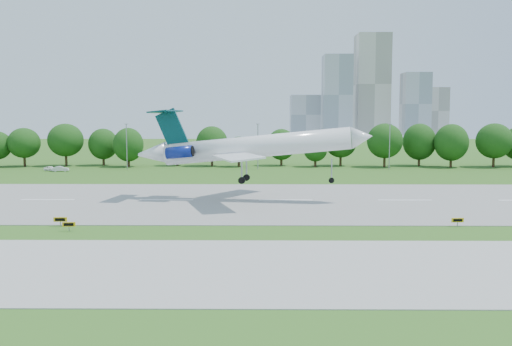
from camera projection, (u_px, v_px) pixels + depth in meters
name	position (u px, v px, depth m)	size (l,w,h in m)	color
ground	(133.00, 230.00, 70.66)	(600.00, 600.00, 0.00)	#2F5817
runway	(166.00, 200.00, 95.53)	(400.00, 45.00, 0.08)	gray
taxiway	(89.00, 267.00, 52.74)	(400.00, 23.00, 0.08)	#ADADA8
tree_line	(205.00, 145.00, 161.62)	(288.40, 8.40, 10.40)	#382314
light_poles	(192.00, 146.00, 151.67)	(175.90, 0.25, 12.19)	gray
skyline	(367.00, 97.00, 455.49)	(127.00, 52.00, 80.00)	#B2B2B7
airliner	(245.00, 147.00, 94.82)	(39.83, 28.61, 12.46)	white
taxi_sign_left	(60.00, 220.00, 72.66)	(1.69, 0.29, 1.18)	gray
taxi_sign_centre	(69.00, 225.00, 69.60)	(1.59, 0.27, 1.11)	gray
taxi_sign_right	(458.00, 220.00, 72.47)	(1.59, 0.34, 1.11)	gray
service_vehicle_a	(61.00, 169.00, 146.63)	(1.43, 4.10, 1.35)	silver
service_vehicle_b	(51.00, 169.00, 147.64)	(1.51, 3.75, 1.28)	white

